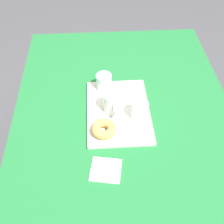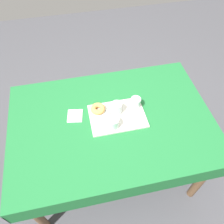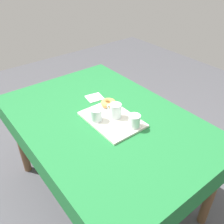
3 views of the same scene
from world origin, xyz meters
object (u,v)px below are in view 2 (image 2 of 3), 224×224
dining_table (112,128)px  serving_tray (117,116)px  sugar_donut_left (98,109)px  paper_napkin (75,116)px  water_glass_near (113,124)px  donut_plate_left (98,111)px  water_glass_far (135,103)px  tea_mug_left (116,108)px

dining_table → serving_tray: bearing=-151.4°
sugar_donut_left → paper_napkin: (0.17, -0.00, -0.04)m
water_glass_near → donut_plate_left: water_glass_near is taller
serving_tray → water_glass_near: 0.11m
paper_napkin → water_glass_far: bearing=178.4°
tea_mug_left → paper_napkin: tea_mug_left is taller
dining_table → serving_tray: size_ratio=3.67×
sugar_donut_left → water_glass_far: bearing=177.4°
water_glass_near → donut_plate_left: 0.18m
water_glass_near → water_glass_far: size_ratio=1.00×
dining_table → donut_plate_left: size_ratio=13.11×
paper_napkin → dining_table: bearing=159.0°
water_glass_far → water_glass_near: bearing=35.9°
serving_tray → water_glass_far: (-0.15, -0.06, 0.04)m
paper_napkin → tea_mug_left: bearing=172.2°
dining_table → paper_napkin: bearing=-21.0°
donut_plate_left → serving_tray: bearing=151.3°
water_glass_far → paper_napkin: water_glass_far is taller
water_glass_near → sugar_donut_left: water_glass_near is taller
water_glass_near → water_glass_far: 0.25m
dining_table → water_glass_near: bearing=85.6°
serving_tray → tea_mug_left: bearing=-87.7°
tea_mug_left → sugar_donut_left: size_ratio=1.07×
tea_mug_left → donut_plate_left: 0.14m
donut_plate_left → paper_napkin: (0.17, -0.00, -0.02)m
donut_plate_left → sugar_donut_left: (0.00, 0.00, 0.02)m
tea_mug_left → donut_plate_left: bearing=-17.7°
tea_mug_left → sugar_donut_left: tea_mug_left is taller
tea_mug_left → water_glass_far: tea_mug_left is taller
serving_tray → sugar_donut_left: 0.15m
dining_table → water_glass_far: bearing=-156.8°
donut_plate_left → sugar_donut_left: size_ratio=1.06×
tea_mug_left → sugar_donut_left: bearing=-17.7°
dining_table → sugar_donut_left: (0.08, -0.10, 0.14)m
water_glass_far → sugar_donut_left: 0.28m
serving_tray → water_glass_far: bearing=-158.6°
water_glass_far → sugar_donut_left: (0.28, -0.01, -0.01)m
dining_table → serving_tray: serving_tray is taller
water_glass_near → paper_napkin: bearing=-32.6°
serving_tray → paper_napkin: bearing=-13.3°
water_glass_near → paper_napkin: water_glass_near is taller
dining_table → donut_plate_left: bearing=-50.0°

